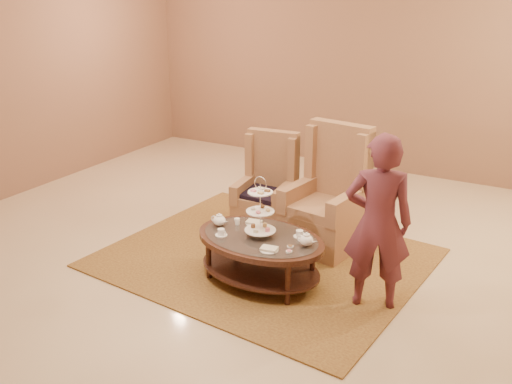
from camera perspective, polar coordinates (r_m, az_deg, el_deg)
The scene contains 8 objects.
ground at distance 6.02m, azimuth -0.73°, elevation -7.85°, with size 8.00×8.00×0.00m, color beige.
ceiling at distance 6.02m, azimuth -0.73°, elevation -7.85°, with size 8.00×8.00×0.02m, color white.
wall_back at distance 9.05m, azimuth 12.28°, elevation 12.99°, with size 8.00×0.04×3.50m, color #8F654E.
rug at distance 6.26m, azimuth 0.81°, elevation -6.57°, with size 3.47×2.98×0.02m.
tea_table at distance 5.63m, azimuth 0.42°, elevation -5.29°, with size 1.40×1.02×1.12m.
armchair_left at distance 6.86m, azimuth 1.13°, elevation -0.50°, with size 0.70×0.72×1.18m.
armchair_right at distance 6.44m, azimuth 7.24°, elevation -1.49°, with size 0.86×0.88×1.39m.
person at distance 5.17m, azimuth 12.10°, elevation -3.06°, with size 0.70×0.58×1.66m.
Camera 1 is at (2.65, -4.59, 2.85)m, focal length 40.00 mm.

